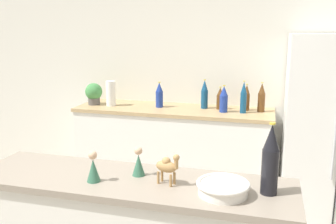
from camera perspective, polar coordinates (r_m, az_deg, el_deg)
The scene contains 17 objects.
wall_back at distance 4.17m, azimuth 5.54°, elevation 6.17°, with size 8.00×0.06×2.55m.
back_counter at distance 4.08m, azimuth 0.83°, elevation -5.68°, with size 2.07×0.63×0.91m.
refrigerator at distance 3.82m, azimuth 24.06°, elevation -1.99°, with size 0.90×0.76×1.69m.
potted_plant at distance 4.21m, azimuth -11.24°, elevation 2.84°, with size 0.19×0.19×0.24m.
paper_towel_roll at distance 4.10m, azimuth -8.71°, elevation 2.81°, with size 0.10×0.10×0.27m.
back_bottle_0 at distance 3.98m, azimuth -1.33°, elevation 2.59°, with size 0.08×0.08×0.27m.
back_bottle_1 at distance 3.87m, azimuth 14.06°, elevation 2.11°, with size 0.07×0.07×0.30m.
back_bottle_2 at distance 3.78m, azimuth 8.49°, elevation 1.92°, with size 0.08×0.08×0.27m.
back_bottle_3 at distance 3.91m, azimuth 11.86°, elevation 2.13°, with size 0.07×0.07×0.27m.
back_bottle_4 at distance 3.78m, azimuth 11.43°, elevation 2.16°, with size 0.06×0.06×0.32m.
back_bottle_5 at distance 3.94m, azimuth 5.58°, elevation 2.66°, with size 0.07×0.07×0.31m.
back_bottle_6 at distance 3.93m, azimuth 7.94°, elevation 2.05°, with size 0.07×0.07×0.24m.
wine_bottle at distance 1.77m, azimuth 15.33°, elevation -7.10°, with size 0.08×0.08×0.34m.
fruit_bowl at distance 1.76m, azimuth 8.37°, elevation -11.31°, with size 0.25×0.25×0.06m.
camel_figurine at distance 1.83m, azimuth -0.11°, elevation -8.22°, with size 0.13×0.09×0.16m.
wise_man_figurine_blue at distance 1.95m, azimuth -4.51°, elevation -7.77°, with size 0.07×0.07×0.15m.
wise_man_figurine_crimson at distance 1.91m, azimuth -11.32°, elevation -8.42°, with size 0.07×0.07×0.16m.
Camera 1 is at (0.71, -1.35, 1.73)m, focal length 40.00 mm.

